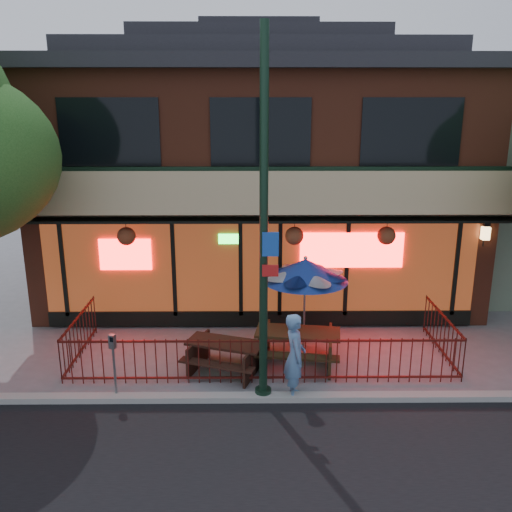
{
  "coord_description": "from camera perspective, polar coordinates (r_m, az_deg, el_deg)",
  "views": [
    {
      "loc": [
        -0.23,
        -10.03,
        5.65
      ],
      "look_at": [
        -0.12,
        2.0,
        2.26
      ],
      "focal_mm": 38.0,
      "sensor_mm": 36.0,
      "label": 1
    }
  ],
  "objects": [
    {
      "name": "restaurant_building",
      "position": [
        17.21,
        0.26,
        10.64
      ],
      "size": [
        12.96,
        9.49,
        8.05
      ],
      "color": "brown",
      "rests_on": "ground"
    },
    {
      "name": "picnic_table_right",
      "position": [
        12.26,
        4.4,
        -9.06
      ],
      "size": [
        2.05,
        1.68,
        0.8
      ],
      "color": "#392714",
      "rests_on": "ground"
    },
    {
      "name": "patio_fence",
      "position": [
        11.67,
        0.67,
        -9.75
      ],
      "size": [
        8.44,
        2.62,
        1.0
      ],
      "color": "#4D1510",
      "rests_on": "ground"
    },
    {
      "name": "curb",
      "position": [
        11.05,
        0.76,
        -14.66
      ],
      "size": [
        80.0,
        0.25,
        0.12
      ],
      "primitive_type": "cube",
      "color": "#999993",
      "rests_on": "ground"
    },
    {
      "name": "parking_meter_near",
      "position": [
        11.06,
        -14.78,
        -10.11
      ],
      "size": [
        0.15,
        0.14,
        1.37
      ],
      "color": "gray",
      "rests_on": "ground"
    },
    {
      "name": "pedestrian",
      "position": [
        10.82,
        4.12,
        -10.46
      ],
      "size": [
        0.47,
        0.67,
        1.76
      ],
      "primitive_type": "imported",
      "rotation": [
        0.0,
        0.0,
        1.65
      ],
      "color": "#577EAE",
      "rests_on": "ground"
    },
    {
      "name": "picnic_table_left",
      "position": [
        11.94,
        -3.26,
        -10.07
      ],
      "size": [
        1.96,
        1.72,
        0.7
      ],
      "color": "black",
      "rests_on": "ground"
    },
    {
      "name": "ground",
      "position": [
        11.51,
        0.71,
        -13.66
      ],
      "size": [
        80.0,
        80.0,
        0.0
      ],
      "primitive_type": "plane",
      "color": "gray",
      "rests_on": "ground"
    },
    {
      "name": "street_light",
      "position": [
        9.95,
        0.83,
        1.17
      ],
      "size": [
        0.43,
        0.32,
        7.0
      ],
      "color": "black",
      "rests_on": "ground"
    },
    {
      "name": "patio_umbrella",
      "position": [
        12.58,
        5.21,
        -1.47
      ],
      "size": [
        2.0,
        1.99,
        2.28
      ],
      "color": "gray",
      "rests_on": "ground"
    }
  ]
}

